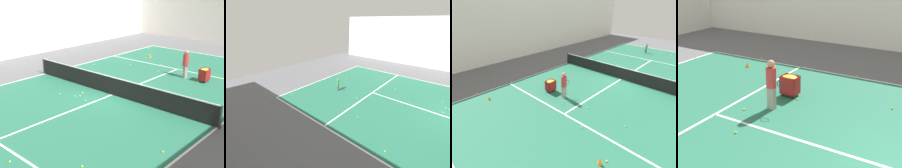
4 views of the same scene
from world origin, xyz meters
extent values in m
plane|color=#5B5B60|center=(0.00, 0.00, 0.00)|extent=(38.95, 38.95, 0.00)
cube|color=#23664C|center=(0.00, 0.00, 0.00)|extent=(11.70, 24.41, 0.00)
cube|color=white|center=(0.00, -12.20, 0.01)|extent=(11.70, 0.10, 0.00)
cube|color=white|center=(5.85, 0.00, 0.01)|extent=(0.10, 24.41, 0.00)
cube|color=white|center=(0.00, -6.71, 0.01)|extent=(11.70, 0.10, 0.00)
cube|color=white|center=(0.00, 6.71, 0.01)|extent=(11.70, 0.10, 0.00)
cube|color=white|center=(0.00, 0.00, 0.01)|extent=(0.10, 13.42, 0.00)
cube|color=silver|center=(11.20, 0.00, 3.11)|extent=(0.15, 35.25, 6.22)
cylinder|color=#2D2D33|center=(5.95, 0.00, 0.51)|extent=(0.10, 0.10, 1.01)
cube|color=black|center=(0.00, 0.00, 0.49)|extent=(11.80, 0.03, 0.94)
cube|color=white|center=(0.00, 0.00, 0.99)|extent=(11.80, 0.04, 0.05)
cube|color=#4C4C56|center=(1.58, -9.28, 0.25)|extent=(0.18, 0.21, 0.50)
cylinder|color=#2D8C4C|center=(1.58, -9.28, 0.73)|extent=(0.30, 0.30, 0.45)
sphere|color=#A87A5B|center=(1.58, -9.28, 1.03)|extent=(0.17, 0.17, 0.17)
torus|color=#B22D2D|center=(1.67, -8.99, 0.61)|extent=(0.15, 0.26, 0.28)
cube|color=gray|center=(1.34, 5.33, 0.40)|extent=(0.19, 0.29, 0.79)
cylinder|color=#B22D2D|center=(1.34, 5.33, 1.14)|extent=(0.38, 0.38, 0.70)
sphere|color=#A87A5B|center=(1.34, 5.33, 1.63)|extent=(0.26, 0.26, 0.26)
torus|color=black|center=(1.36, 4.97, 0.97)|extent=(0.04, 0.28, 0.28)
cube|color=maroon|center=(2.61, 5.35, 0.12)|extent=(0.48, 0.65, 0.02)
cube|color=maroon|center=(2.61, 5.04, 0.46)|extent=(0.48, 0.02, 0.68)
cube|color=maroon|center=(2.61, 5.66, 0.46)|extent=(0.48, 0.02, 0.68)
cube|color=maroon|center=(2.38, 5.35, 0.46)|extent=(0.02, 0.65, 0.68)
cube|color=maroon|center=(2.85, 5.35, 0.46)|extent=(0.02, 0.65, 0.68)
ellipsoid|color=yellow|center=(2.61, 5.35, 0.74)|extent=(0.44, 0.61, 0.16)
cylinder|color=black|center=(2.44, 5.12, 0.06)|extent=(0.05, 0.05, 0.12)
cylinder|color=black|center=(2.78, 5.12, 0.06)|extent=(0.05, 0.05, 0.12)
cylinder|color=black|center=(2.44, 5.58, 0.06)|extent=(0.05, 0.05, 0.12)
cylinder|color=black|center=(2.78, 5.58, 0.06)|extent=(0.05, 0.05, 0.12)
cone|color=orange|center=(4.58, 8.90, 0.12)|extent=(0.19, 0.19, 0.24)
cone|color=orange|center=(-3.31, 8.16, 0.17)|extent=(0.20, 0.20, 0.34)
sphere|color=yellow|center=(-2.09, -1.82, 0.04)|extent=(0.07, 0.07, 0.07)
sphere|color=yellow|center=(6.10, -12.67, 0.04)|extent=(0.07, 0.07, 0.07)
sphere|color=yellow|center=(-1.36, -0.87, 0.04)|extent=(0.07, 0.07, 0.07)
sphere|color=yellow|center=(0.88, -10.38, 0.04)|extent=(0.07, 0.07, 0.07)
sphere|color=yellow|center=(4.81, -11.60, 0.04)|extent=(0.07, 0.07, 0.07)
sphere|color=yellow|center=(-0.40, -1.57, 0.04)|extent=(0.07, 0.07, 0.07)
sphere|color=yellow|center=(-0.87, 0.69, 0.04)|extent=(0.07, 0.07, 0.07)
sphere|color=yellow|center=(-3.44, 7.87, 0.04)|extent=(0.07, 0.07, 0.07)
sphere|color=yellow|center=(2.42, 4.93, 0.04)|extent=(0.07, 0.07, 0.07)
sphere|color=yellow|center=(-1.96, 2.25, 0.04)|extent=(0.07, 0.07, 0.07)
sphere|color=yellow|center=(0.73, 6.07, 0.04)|extent=(0.07, 0.07, 0.07)
sphere|color=yellow|center=(-1.24, -1.52, 0.04)|extent=(0.07, 0.07, 0.07)
sphere|color=yellow|center=(0.11, -6.14, 0.04)|extent=(0.07, 0.07, 0.07)
sphere|color=yellow|center=(-1.02, -10.31, 0.04)|extent=(0.07, 0.07, 0.07)
sphere|color=yellow|center=(6.02, 1.53, 0.04)|extent=(0.07, 0.07, 0.07)
sphere|color=yellow|center=(-0.21, 0.55, 0.04)|extent=(0.07, 0.07, 0.07)
sphere|color=yellow|center=(-1.44, 6.93, 0.04)|extent=(0.07, 0.07, 0.07)
sphere|color=yellow|center=(0.11, -4.62, 0.04)|extent=(0.07, 0.07, 0.07)
sphere|color=yellow|center=(-1.96, -5.46, 0.04)|extent=(0.07, 0.07, 0.07)
sphere|color=yellow|center=(-0.62, 5.30, 0.04)|extent=(0.07, 0.07, 0.07)
sphere|color=yellow|center=(-3.01, 5.35, 0.04)|extent=(0.07, 0.07, 0.07)
sphere|color=yellow|center=(3.78, -5.69, 0.04)|extent=(0.07, 0.07, 0.07)
sphere|color=yellow|center=(0.21, -10.33, 0.04)|extent=(0.07, 0.07, 0.07)
sphere|color=yellow|center=(6.05, 9.15, 0.04)|extent=(0.07, 0.07, 0.07)
sphere|color=yellow|center=(5.97, 3.89, 0.04)|extent=(0.07, 0.07, 0.07)
sphere|color=yellow|center=(1.77, -7.11, 0.04)|extent=(0.07, 0.07, 0.07)
sphere|color=yellow|center=(5.94, 6.47, 0.04)|extent=(0.07, 0.07, 0.07)
sphere|color=yellow|center=(3.42, 1.72, 0.04)|extent=(0.07, 0.07, 0.07)
sphere|color=yellow|center=(-1.13, -1.28, 0.04)|extent=(0.07, 0.07, 0.07)
sphere|color=yellow|center=(5.26, -3.16, 0.04)|extent=(0.07, 0.07, 0.07)
camera|label=1|loc=(10.37, -11.59, 5.82)|focal=50.00mm
camera|label=2|loc=(10.72, -1.42, 5.82)|focal=24.00mm
camera|label=3|loc=(-5.62, 12.60, 5.82)|focal=28.00mm
camera|label=4|loc=(-6.74, -0.20, 4.72)|focal=50.00mm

